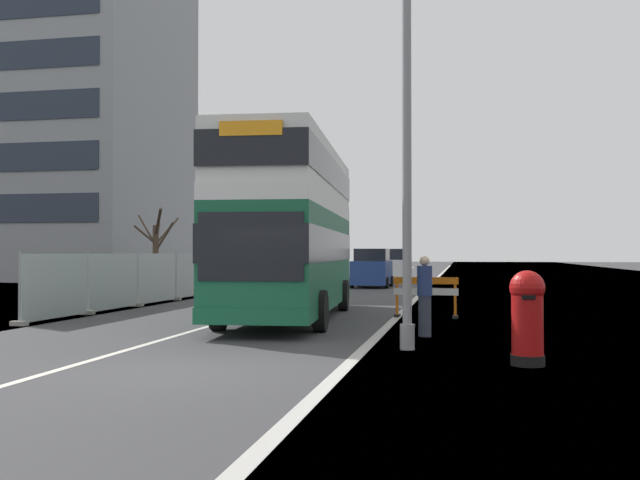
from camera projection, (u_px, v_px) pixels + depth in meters
ground at (223, 373)px, 11.44m from camera, size 140.00×280.00×0.10m
double_decker_bus at (291, 228)px, 20.50m from camera, size 3.37×11.01×4.88m
lamppost_foreground at (407, 125)px, 13.97m from camera, size 0.29×0.70×9.30m
red_pillar_postbox at (527, 313)px, 11.96m from camera, size 0.59×0.59×1.60m
roadworks_barrier at (426, 291)px, 20.74m from camera, size 1.88×0.54×1.18m
construction_site_fence at (191, 276)px, 30.10m from camera, size 0.44×24.00×1.91m
car_oncoming_near at (372, 269)px, 38.89m from camera, size 2.07×3.88×2.11m
car_receding_mid at (394, 266)px, 48.16m from camera, size 1.93×3.86×2.15m
bare_tree_far_verge_near at (156, 247)px, 40.84m from camera, size 2.51×2.94×4.40m
bare_tree_far_verge_mid at (245, 250)px, 59.72m from camera, size 2.50×3.17×4.25m
pedestrian_at_kerb at (425, 296)px, 16.07m from camera, size 0.34×0.34×1.82m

